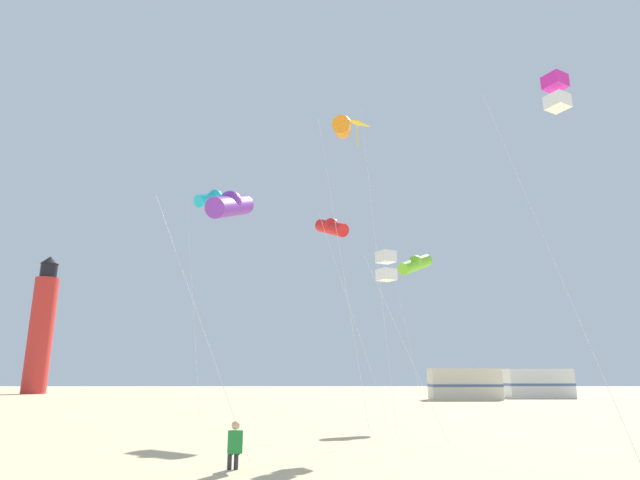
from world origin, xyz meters
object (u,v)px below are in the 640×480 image
Objects in this scene: kite_tube_violet at (230,205)px; lighthouse_distant at (40,327)px; kite_flyer_standing at (234,444)px; kite_tube_lime at (414,264)px; kite_tube_orange at (341,127)px; rv_van_cream at (464,384)px; rv_van_white at (537,383)px; kite_tube_scarlet at (331,227)px; kite_tube_cyan at (214,198)px; kite_diamond_gold at (358,136)px; kite_box_white at (385,266)px; kite_box_magenta at (555,93)px.

lighthouse_distant reaches higher than kite_tube_violet.
kite_tube_lime reaches higher than kite_flyer_standing.
kite_tube_orange reaches higher than rv_van_cream.
lighthouse_distant reaches higher than rv_van_white.
kite_tube_lime is 0.86× the size of kite_tube_scarlet.
lighthouse_distant is (-34.89, 38.65, -1.96)m from kite_tube_scarlet.
kite_diamond_gold is at bearing -36.55° from kite_tube_cyan.
kite_tube_cyan is 1.36× the size of kite_tube_lime.
rv_van_white is (21.24, 27.77, -8.41)m from kite_tube_scarlet.
kite_tube_lime is (2.82, 9.19, 1.99)m from kite_box_white.
rv_van_cream is (10.83, 30.59, -4.91)m from kite_box_white.
kite_tube_cyan is 1.43× the size of kite_tube_violet.
kite_box_magenta is (9.48, 1.30, 10.21)m from kite_flyer_standing.
kite_diamond_gold is 1.50× the size of kite_tube_lime.
kite_box_magenta is (6.51, -5.03, -1.33)m from kite_tube_orange.
rv_van_cream is at bearing -155.55° from rv_van_white.
kite_tube_cyan reaches higher than kite_tube_lime.
rv_van_cream is (47.66, -14.98, -6.45)m from lighthouse_distant.
kite_tube_violet is 37.83m from rv_van_cream.
kite_tube_cyan is 0.73× the size of lighthouse_distant.
kite_box_magenta is at bearing -111.35° from rv_van_white.
kite_diamond_gold reaches higher than rv_van_white.
rv_van_white is (27.54, 27.43, -10.12)m from kite_tube_cyan.
kite_tube_violet is 1.31× the size of rv_van_white.
kite_tube_lime is 14.72m from kite_tube_violet.
kite_box_white is 1.06× the size of rv_van_white.
kite_tube_scarlet is (-1.94, 6.92, 3.50)m from kite_box_white.
kite_flyer_standing is 18.83m from kite_tube_lime.
rv_van_white is at bearing 44.88° from kite_tube_cyan.
kite_box_white is 6.46m from kite_tube_violet.
kite_box_white is (4.62, 6.31, 5.68)m from kite_flyer_standing.
kite_diamond_gold is 40.18m from rv_van_white.
kite_tube_lime is (3.63, 7.43, -4.27)m from kite_diamond_gold.
kite_box_magenta is at bearing -45.84° from kite_box_white.
lighthouse_distant reaches higher than kite_tube_lime.
kite_tube_lime is at bearing -42.54° from lighthouse_distant.
kite_box_magenta reaches higher than kite_box_white.
kite_flyer_standing is at bearing -74.30° from kite_tube_violet.
kite_box_magenta is (2.05, -14.20, 2.54)m from kite_tube_lime.
kite_tube_orange is 6.09m from kite_box_white.
kite_tube_lime is (7.44, 15.50, 7.68)m from kite_flyer_standing.
kite_tube_lime is at bearing -124.25° from rv_van_white.
kite_box_white is 32.82m from rv_van_cream.
kite_flyer_standing is 47.48m from rv_van_white.
kite_tube_cyan is 47.95m from lighthouse_distant.
kite_diamond_gold is 0.80× the size of lighthouse_distant.
kite_diamond_gold is 6.55m from kite_box_white.
kite_tube_lime is 14.57m from kite_box_magenta.
kite_flyer_standing is at bearing -58.16° from lighthouse_distant.
lighthouse_distant is at bearing 128.94° from kite_box_white.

